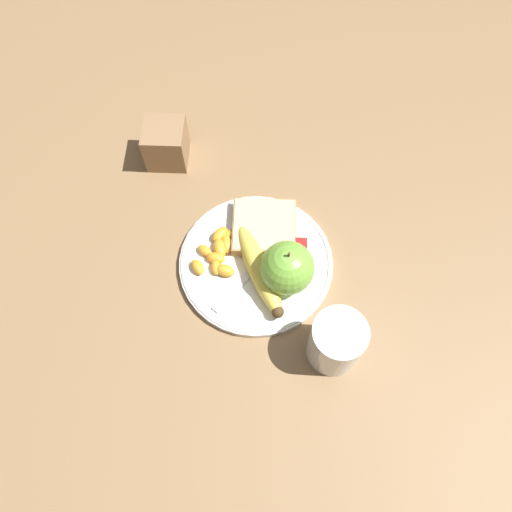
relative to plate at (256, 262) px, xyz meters
The scene contains 19 objects.
ground_plane 0.01m from the plate, ahead, with size 3.00×3.00×0.00m, color olive.
plate is the anchor object (origin of this frame).
juice_glass 0.19m from the plate, 130.47° to the left, with size 0.08×0.08×0.10m.
apple 0.07m from the plate, 148.94° to the left, with size 0.08×0.08×0.09m.
banana 0.03m from the plate, 105.18° to the left, with size 0.10×0.16×0.03m.
bread_slice 0.06m from the plate, 101.43° to the right, with size 0.10×0.10×0.02m.
fork 0.01m from the plate, 81.20° to the left, with size 0.11×0.14×0.00m.
jam_packet 0.06m from the plate, 163.77° to the right, with size 0.04×0.04×0.02m.
orange_segment_0 0.05m from the plate, 24.19° to the left, with size 0.04×0.03×0.02m.
orange_segment_1 0.08m from the plate, ahead, with size 0.03×0.03×0.01m.
orange_segment_2 0.06m from the plate, 15.69° to the right, with size 0.03×0.04×0.02m.
orange_segment_3 0.09m from the plate, 10.38° to the left, with size 0.03×0.03×0.02m.
orange_segment_4 0.05m from the plate, 35.08° to the right, with size 0.03×0.02×0.02m.
orange_segment_5 0.08m from the plate, 35.31° to the right, with size 0.03×0.04×0.02m.
orange_segment_6 0.07m from the plate, 14.35° to the left, with size 0.02×0.03×0.01m.
orange_segment_7 0.07m from the plate, ahead, with size 0.03×0.02×0.02m.
orange_segment_8 0.06m from the plate, 27.29° to the right, with size 0.02×0.03×0.02m.
orange_segment_9 0.06m from the plate, 45.17° to the right, with size 0.03×0.02×0.01m.
condiment_caddy 0.27m from the plate, 51.79° to the right, with size 0.07×0.07×0.08m.
Camera 1 is at (-0.01, 0.34, 0.74)m, focal length 35.00 mm.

